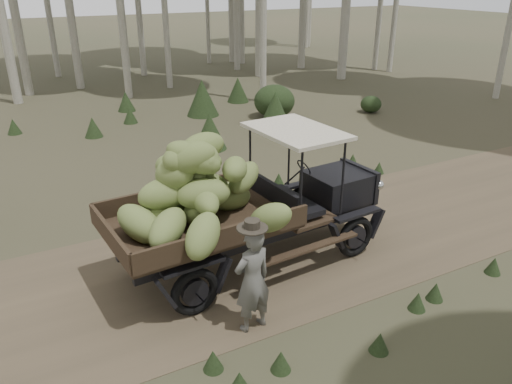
{
  "coord_description": "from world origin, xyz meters",
  "views": [
    {
      "loc": [
        -2.55,
        -6.83,
        4.66
      ],
      "look_at": [
        1.04,
        -0.09,
        1.32
      ],
      "focal_mm": 35.0,
      "sensor_mm": 36.0,
      "label": 1
    }
  ],
  "objects": [
    {
      "name": "dirt_track",
      "position": [
        0.0,
        0.0,
        0.0
      ],
      "size": [
        70.0,
        4.0,
        0.01
      ],
      "primitive_type": "cube",
      "color": "brown",
      "rests_on": "ground"
    },
    {
      "name": "farmer",
      "position": [
        0.13,
        -1.69,
        0.82
      ],
      "size": [
        0.63,
        0.48,
        1.72
      ],
      "rotation": [
        0.0,
        0.0,
        3.29
      ],
      "color": "#595852",
      "rests_on": "ground"
    },
    {
      "name": "ground",
      "position": [
        0.0,
        0.0,
        0.0
      ],
      "size": [
        120.0,
        120.0,
        0.0
      ],
      "primitive_type": "plane",
      "color": "#473D2B",
      "rests_on": "ground"
    },
    {
      "name": "undergrowth",
      "position": [
        -1.6,
        -0.25,
        0.55
      ],
      "size": [
        21.97,
        22.13,
        1.39
      ],
      "color": "#233319",
      "rests_on": "ground"
    },
    {
      "name": "banana_truck",
      "position": [
        0.39,
        -0.18,
        1.44
      ],
      "size": [
        5.11,
        2.56,
        2.54
      ],
      "rotation": [
        0.0,
        0.0,
        0.07
      ],
      "color": "black",
      "rests_on": "ground"
    }
  ]
}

